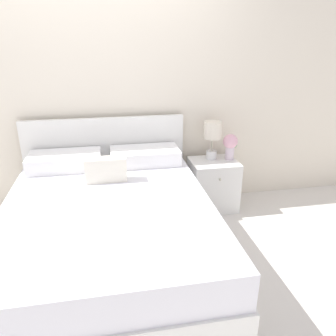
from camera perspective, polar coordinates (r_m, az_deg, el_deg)
name	(u,v)px	position (r m, az deg, el deg)	size (l,w,h in m)	color
ground_plane	(110,206)	(3.65, -10.11, -6.55)	(12.00, 12.00, 0.00)	silver
wall_back	(101,83)	(3.32, -11.65, 14.27)	(8.00, 0.06, 2.60)	silver
bed	(110,227)	(2.68, -10.13, -10.07)	(1.59, 2.00, 0.98)	white
nightstand	(213,185)	(3.49, 7.81, -2.87)	(0.48, 0.42, 0.53)	white
table_lamp	(212,134)	(3.38, 7.74, 5.89)	(0.18, 0.18, 0.40)	white
flower_vase	(230,144)	(3.43, 10.82, 4.08)	(0.15, 0.15, 0.27)	silver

